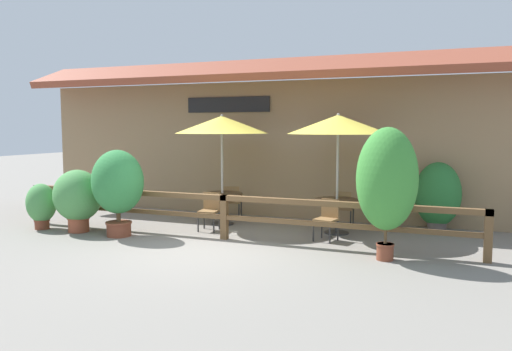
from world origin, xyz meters
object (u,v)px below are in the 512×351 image
at_px(chair_near_streetside, 210,209).
at_px(patio_umbrella_middle, 338,125).
at_px(chair_near_wallside, 232,200).
at_px(chair_middle_streetside, 327,217).
at_px(potted_plant_small_flowering, 438,195).
at_px(dining_table_middle, 337,206).
at_px(potted_plant_broad_leaf, 118,184).
at_px(dining_table_near, 222,199).
at_px(potted_plant_tall_tropical, 41,204).
at_px(potted_plant_entrance_palm, 78,197).
at_px(chair_middle_wallside, 344,207).
at_px(patio_umbrella_near, 222,125).
at_px(potted_plant_corner_fern, 387,180).

relative_size(chair_near_streetside, patio_umbrella_middle, 0.32).
height_order(chair_near_streetside, chair_near_wallside, same).
relative_size(chair_middle_streetside, potted_plant_small_flowering, 0.55).
xyz_separation_m(dining_table_middle, potted_plant_broad_leaf, (-4.42, -2.01, 0.52)).
bearing_deg(potted_plant_broad_leaf, dining_table_near, 52.38).
distance_m(dining_table_middle, potted_plant_broad_leaf, 4.88).
xyz_separation_m(dining_table_near, patio_umbrella_middle, (2.85, -0.02, 1.82)).
relative_size(patio_umbrella_middle, potted_plant_tall_tropical, 2.51).
distance_m(dining_table_middle, potted_plant_small_flowering, 2.36).
bearing_deg(patio_umbrella_middle, chair_middle_streetside, -92.98).
bearing_deg(potted_plant_entrance_palm, chair_middle_streetside, 12.25).
bearing_deg(dining_table_middle, potted_plant_small_flowering, 26.53).
distance_m(dining_table_near, potted_plant_tall_tropical, 4.25).
bearing_deg(patio_umbrella_middle, chair_near_wallside, 165.39).
height_order(patio_umbrella_middle, potted_plant_small_flowering, patio_umbrella_middle).
bearing_deg(chair_near_wallside, potted_plant_entrance_palm, 31.57).
bearing_deg(dining_table_middle, potted_plant_tall_tropical, -162.84).
xyz_separation_m(patio_umbrella_middle, chair_middle_wallside, (0.01, 0.76, -1.95)).
relative_size(patio_umbrella_near, potted_plant_small_flowering, 1.69).
bearing_deg(chair_middle_wallside, potted_plant_broad_leaf, 31.09).
xyz_separation_m(chair_near_streetside, potted_plant_broad_leaf, (-1.59, -1.30, 0.65)).
distance_m(dining_table_near, chair_near_wallside, 0.75).
distance_m(dining_table_near, chair_near_streetside, 0.75).
relative_size(chair_near_wallside, patio_umbrella_middle, 0.32).
relative_size(chair_near_wallside, potted_plant_small_flowering, 0.55).
distance_m(patio_umbrella_near, dining_table_middle, 3.38).
distance_m(chair_middle_wallside, potted_plant_entrance_palm, 6.21).
relative_size(chair_near_wallside, dining_table_middle, 0.87).
bearing_deg(potted_plant_entrance_palm, chair_near_wallside, 45.65).
xyz_separation_m(potted_plant_corner_fern, potted_plant_small_flowering, (0.81, 2.98, -0.62)).
relative_size(dining_table_near, chair_middle_streetside, 1.14).
bearing_deg(chair_near_streetside, potted_plant_small_flowering, 13.81).
height_order(potted_plant_broad_leaf, potted_plant_entrance_palm, potted_plant_broad_leaf).
bearing_deg(potted_plant_small_flowering, patio_umbrella_middle, -153.47).
height_order(chair_near_streetside, patio_umbrella_middle, patio_umbrella_middle).
distance_m(chair_near_wallside, potted_plant_tall_tropical, 4.61).
distance_m(chair_near_streetside, potted_plant_broad_leaf, 2.15).
bearing_deg(potted_plant_small_flowering, chair_middle_wallside, -172.11).
relative_size(chair_near_streetside, potted_plant_entrance_palm, 0.61).
bearing_deg(potted_plant_entrance_palm, patio_umbrella_middle, 19.42).
relative_size(chair_middle_wallside, potted_plant_small_flowering, 0.55).
distance_m(chair_near_wallside, dining_table_middle, 3.00).
bearing_deg(potted_plant_small_flowering, chair_middle_streetside, -139.80).
xyz_separation_m(potted_plant_broad_leaf, potted_plant_corner_fern, (5.71, 0.08, 0.31)).
xyz_separation_m(dining_table_near, potted_plant_corner_fern, (4.15, -1.95, 0.83)).
bearing_deg(chair_near_wallside, potted_plant_tall_tropical, 23.12).
height_order(potted_plant_corner_fern, potted_plant_small_flowering, potted_plant_corner_fern).
distance_m(patio_umbrella_near, potted_plant_broad_leaf, 2.88).
bearing_deg(potted_plant_corner_fern, chair_near_streetside, 163.59).
bearing_deg(potted_plant_corner_fern, dining_table_near, 154.81).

